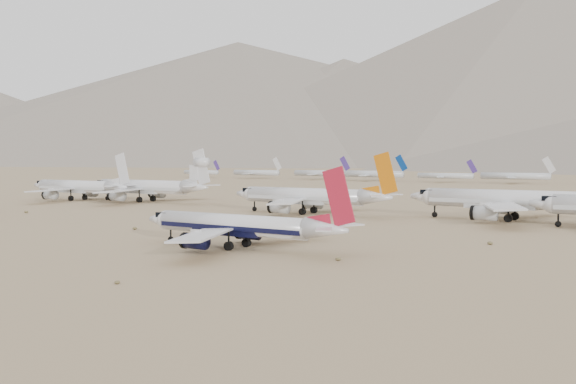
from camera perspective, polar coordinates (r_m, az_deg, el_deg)
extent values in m
plane|color=#8B7651|center=(105.84, -7.69, -5.05)|extent=(7000.00, 7000.00, 0.00)
cylinder|color=silver|center=(105.91, -5.02, -2.89)|extent=(28.93, 3.42, 3.42)
cube|color=black|center=(105.96, -5.02, -3.12)|extent=(28.35, 3.47, 0.77)
sphere|color=silver|center=(115.31, -10.71, -2.45)|extent=(3.42, 3.42, 3.42)
cube|color=black|center=(115.58, -10.90, -1.97)|extent=(2.39, 2.22, 0.85)
cone|color=silver|center=(96.02, 3.46, -3.34)|extent=(7.23, 3.42, 3.42)
cube|color=silver|center=(96.75, -7.66, -3.82)|extent=(11.17, 17.61, 0.54)
cube|color=silver|center=(92.40, 3.20, -3.32)|extent=(4.59, 6.00, 0.21)
cylinder|color=black|center=(101.72, -8.19, -4.37)|extent=(4.02, 2.46, 2.46)
cube|color=silver|center=(112.86, -0.95, -2.82)|extent=(11.17, 17.61, 0.54)
cube|color=silver|center=(98.21, 5.13, -2.95)|extent=(4.59, 6.00, 0.21)
cylinder|color=black|center=(112.75, -3.44, -3.62)|extent=(4.02, 2.46, 2.46)
cube|color=#AE182E|center=(94.63, 4.53, -0.40)|extent=(5.48, 0.27, 9.04)
cylinder|color=black|center=(115.10, -10.38, -4.17)|extent=(1.03, 0.43, 1.03)
cylinder|color=black|center=(103.68, -5.29, -4.81)|extent=(1.44, 0.85, 1.44)
cylinder|color=black|center=(107.46, -3.71, -4.52)|extent=(1.44, 0.85, 1.44)
sphere|color=silver|center=(150.01, 22.51, -0.97)|extent=(4.33, 4.33, 4.33)
cube|color=black|center=(150.05, 22.28, -0.51)|extent=(3.03, 2.81, 1.08)
cylinder|color=black|center=(150.17, 22.88, -2.64)|extent=(1.30, 0.54, 1.30)
cylinder|color=silver|center=(160.25, 18.75, -0.60)|extent=(36.86, 4.48, 4.48)
cube|color=silver|center=(160.29, 18.75, -0.80)|extent=(36.12, 4.55, 1.01)
sphere|color=silver|center=(165.68, 12.56, -0.40)|extent=(4.48, 4.48, 4.48)
cube|color=black|center=(165.85, 12.34, 0.03)|extent=(3.14, 2.91, 1.12)
cube|color=silver|center=(147.04, 18.59, -1.22)|extent=(14.23, 22.43, 0.69)
cylinder|color=silver|center=(152.18, 17.15, -1.82)|extent=(5.12, 3.22, 3.22)
cube|color=silver|center=(172.29, 20.71, -0.66)|extent=(14.23, 22.43, 0.69)
cylinder|color=silver|center=(169.76, 18.81, -1.36)|extent=(5.12, 3.22, 3.22)
cylinder|color=black|center=(165.62, 12.90, -1.96)|extent=(1.34, 0.56, 1.34)
cylinder|color=black|center=(157.16, 18.99, -2.21)|extent=(1.88, 1.12, 1.88)
cylinder|color=black|center=(163.23, 19.52, -2.04)|extent=(1.88, 1.12, 1.88)
cylinder|color=silver|center=(170.73, 1.40, -0.34)|extent=(34.38, 4.20, 4.20)
cube|color=silver|center=(170.76, 1.40, -0.52)|extent=(33.69, 4.27, 0.95)
sphere|color=silver|center=(180.28, -3.27, -0.17)|extent=(4.20, 4.20, 4.20)
cube|color=black|center=(180.59, -3.43, 0.20)|extent=(2.94, 2.73, 1.05)
cone|color=silver|center=(160.68, 7.88, -0.46)|extent=(8.60, 4.20, 4.20)
cube|color=silver|center=(159.12, -0.07, -0.85)|extent=(13.28, 20.92, 0.65)
cube|color=silver|center=(156.35, 7.82, -0.37)|extent=(5.46, 7.14, 0.25)
cylinder|color=silver|center=(164.76, -0.72, -1.38)|extent=(4.78, 3.03, 3.03)
cube|color=silver|center=(179.93, 4.13, -0.41)|extent=(13.28, 20.92, 0.65)
cube|color=silver|center=(163.57, 8.99, -0.23)|extent=(5.46, 7.14, 0.25)
cylinder|color=silver|center=(179.17, 2.29, -1.03)|extent=(4.78, 3.03, 3.03)
cube|color=#D16909|center=(159.44, 8.67, 1.65)|extent=(6.52, 0.34, 10.74)
cylinder|color=black|center=(179.94, -3.00, -1.51)|extent=(1.26, 0.53, 1.26)
cylinder|color=black|center=(167.76, 1.29, -1.75)|extent=(1.76, 1.05, 1.76)
cylinder|color=black|center=(172.79, 2.31, -1.62)|extent=(1.76, 1.05, 1.76)
cylinder|color=silver|center=(223.71, -12.79, 0.48)|extent=(37.86, 4.53, 4.53)
cube|color=silver|center=(223.74, -12.78, 0.33)|extent=(37.10, 4.60, 1.02)
sphere|color=silver|center=(237.60, -15.98, 0.58)|extent=(4.53, 4.53, 4.53)
cube|color=black|center=(238.07, -16.09, 0.88)|extent=(3.17, 2.95, 1.13)
cone|color=silver|center=(207.64, -8.26, 0.42)|extent=(9.46, 4.53, 4.53)
cube|color=silver|center=(212.50, -14.79, 0.11)|extent=(14.62, 23.04, 0.71)
cube|color=silver|center=(203.13, -8.68, 0.52)|extent=(6.01, 7.86, 0.27)
cylinder|color=silver|center=(218.99, -14.91, -0.35)|extent=(5.26, 3.26, 3.26)
cube|color=silver|center=(231.25, -9.92, 0.39)|extent=(14.62, 23.04, 0.71)
cube|color=silver|center=(209.73, -7.10, 0.61)|extent=(6.01, 7.86, 0.27)
cylinder|color=silver|center=(231.93, -11.49, -0.13)|extent=(5.26, 3.26, 3.26)
cube|color=silver|center=(205.73, -7.73, 2.23)|extent=(7.18, 0.36, 11.82)
cylinder|color=silver|center=(205.55, -7.67, 2.63)|extent=(4.73, 2.94, 2.94)
cylinder|color=black|center=(236.98, -15.78, -0.52)|extent=(1.36, 0.57, 1.36)
cylinder|color=black|center=(220.60, -13.07, -0.67)|extent=(1.90, 1.13, 1.90)
cylinder|color=black|center=(225.05, -11.91, -0.59)|extent=(1.90, 1.13, 1.90)
cylinder|color=silver|center=(238.70, -18.40, 0.48)|extent=(34.83, 4.28, 4.28)
cube|color=silver|center=(238.72, -18.40, 0.35)|extent=(34.13, 4.34, 0.96)
sphere|color=silver|center=(252.50, -20.88, 0.57)|extent=(4.28, 4.28, 4.28)
cube|color=black|center=(252.97, -20.97, 0.83)|extent=(3.00, 2.78, 1.07)
cone|color=silver|center=(222.32, -14.93, 0.44)|extent=(8.71, 4.28, 4.28)
cube|color=silver|center=(229.08, -20.38, 0.16)|extent=(13.45, 21.20, 0.66)
cube|color=silver|center=(218.35, -15.41, 0.53)|extent=(5.53, 7.23, 0.26)
cylinder|color=silver|center=(235.06, -20.33, -0.24)|extent=(4.84, 3.08, 3.08)
cube|color=silver|center=(244.58, -15.76, 0.40)|extent=(13.45, 21.20, 0.66)
cube|color=silver|center=(223.79, -13.88, 0.61)|extent=(5.53, 7.23, 0.26)
cylinder|color=silver|center=(245.79, -17.11, -0.06)|extent=(4.84, 3.08, 3.08)
cube|color=silver|center=(220.36, -14.53, 2.00)|extent=(6.60, 0.34, 10.88)
cylinder|color=black|center=(251.84, -20.72, -0.41)|extent=(1.28, 0.53, 1.28)
cylinder|color=black|center=(235.90, -18.73, -0.53)|extent=(1.80, 1.07, 1.80)
cylinder|color=black|center=(239.66, -17.61, -0.46)|extent=(1.80, 1.07, 1.80)
cylinder|color=silver|center=(505.19, -7.74, 1.75)|extent=(33.06, 3.27, 3.27)
cube|color=#422982|center=(495.13, -6.37, 2.38)|extent=(6.58, 0.33, 8.29)
cube|color=silver|center=(498.73, -8.38, 1.68)|extent=(8.71, 15.22, 0.33)
cube|color=silver|center=(511.73, -7.11, 1.72)|extent=(8.71, 15.22, 0.33)
cylinder|color=silver|center=(472.91, -2.85, 1.73)|extent=(39.38, 3.89, 3.89)
cube|color=silver|center=(462.25, -0.99, 2.52)|extent=(7.84, 0.39, 9.88)
cube|color=silver|center=(464.68, -3.59, 1.64)|extent=(10.37, 18.13, 0.39)
cube|color=silver|center=(481.23, -2.14, 1.69)|extent=(10.37, 18.13, 0.39)
cylinder|color=silver|center=(452.50, 2.89, 1.69)|extent=(41.35, 4.09, 4.09)
cube|color=#422982|center=(443.01, 5.08, 2.55)|extent=(8.24, 0.41, 10.37)
cube|color=silver|center=(443.28, 2.20, 1.58)|extent=(10.89, 19.04, 0.41)
cube|color=silver|center=(461.82, 3.55, 1.64)|extent=(10.89, 19.04, 0.41)
cylinder|color=silver|center=(426.73, 7.48, 1.60)|extent=(43.96, 4.34, 4.34)
cube|color=navy|center=(418.18, 10.05, 2.56)|extent=(8.76, 0.43, 11.03)
cube|color=silver|center=(416.49, 6.80, 1.49)|extent=(11.58, 20.24, 0.43)
cube|color=silver|center=(437.05, 8.11, 1.55)|extent=(11.58, 20.24, 0.43)
cylinder|color=silver|center=(407.08, 13.80, 1.41)|extent=(34.99, 3.46, 3.46)
cube|color=#422982|center=(401.91, 16.03, 2.20)|extent=(6.97, 0.35, 8.78)
cube|color=silver|center=(398.55, 13.37, 1.31)|extent=(9.22, 16.10, 0.35)
cube|color=silver|center=(415.66, 14.21, 1.37)|extent=(9.22, 16.10, 0.35)
cylinder|color=silver|center=(401.85, 19.53, 1.34)|extent=(39.89, 3.94, 3.94)
cube|color=silver|center=(397.84, 22.18, 2.24)|extent=(7.95, 0.39, 10.01)
cube|color=silver|center=(391.83, 19.18, 1.23)|extent=(10.51, 18.37, 0.39)
cube|color=silver|center=(411.92, 19.86, 1.29)|extent=(10.51, 18.37, 0.39)
cone|color=slate|center=(2538.84, -18.14, 5.45)|extent=(1456.00, 1456.00, 260.00)
cone|color=slate|center=(2269.05, -4.44, 7.93)|extent=(3024.00, 3024.00, 420.00)
cone|color=slate|center=(1860.20, 4.95, 7.16)|extent=(1800.00, 1800.00, 300.00)
cone|color=slate|center=(1820.88, 21.23, 9.74)|extent=(2444.00, 2444.00, 470.00)
cone|color=slate|center=(1962.82, -20.27, 4.13)|extent=(1080.00, 1080.00, 120.00)
cone|color=slate|center=(1408.06, -0.25, 4.33)|extent=(855.00, 855.00, 95.00)
ellipsoid|color=brown|center=(187.45, -22.25, -1.64)|extent=(1.12, 1.12, 0.62)
ellipsoid|color=brown|center=(136.98, -13.46, -3.15)|extent=(0.98, 0.98, 0.54)
ellipsoid|color=brown|center=(78.80, -14.94, -7.76)|extent=(0.70, 0.70, 0.39)
ellipsoid|color=brown|center=(93.40, 4.49, -5.96)|extent=(0.84, 0.84, 0.46)
ellipsoid|color=brown|center=(115.45, 17.52, -4.35)|extent=(0.98, 0.98, 0.54)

